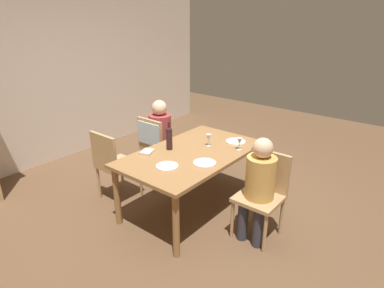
{
  "coord_description": "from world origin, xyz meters",
  "views": [
    {
      "loc": [
        -2.73,
        -2.21,
        2.24
      ],
      "look_at": [
        0.0,
        0.0,
        0.84
      ],
      "focal_mm": 30.74,
      "sensor_mm": 36.0,
      "label": 1
    }
  ],
  "objects_px": {
    "person_man_bearded": "(162,133)",
    "dinner_plate_guest_right": "(205,163)",
    "chair_far_right": "(154,140)",
    "wine_glass_near_left": "(239,141)",
    "chair_near": "(263,189)",
    "person_woman_host": "(259,183)",
    "dining_table": "(192,158)",
    "wine_glass_centre": "(209,138)",
    "dinner_plate_guest_left": "(167,166)",
    "dinner_plate_host": "(236,141)",
    "chair_far_left": "(112,162)",
    "wine_bottle_tall_green": "(169,137)"
  },
  "relations": [
    {
      "from": "chair_far_right",
      "to": "dinner_plate_guest_right",
      "type": "bearing_deg",
      "value": -19.44
    },
    {
      "from": "chair_near",
      "to": "wine_bottle_tall_green",
      "type": "height_order",
      "value": "wine_bottle_tall_green"
    },
    {
      "from": "chair_far_right",
      "to": "wine_glass_near_left",
      "type": "relative_size",
      "value": 6.17
    },
    {
      "from": "wine_glass_centre",
      "to": "dinner_plate_guest_left",
      "type": "height_order",
      "value": "wine_glass_centre"
    },
    {
      "from": "person_man_bearded",
      "to": "wine_glass_centre",
      "type": "xyz_separation_m",
      "value": [
        -0.14,
        -0.92,
        0.19
      ]
    },
    {
      "from": "chair_far_left",
      "to": "dinner_plate_host",
      "type": "bearing_deg",
      "value": 43.75
    },
    {
      "from": "chair_far_right",
      "to": "dinner_plate_guest_left",
      "type": "bearing_deg",
      "value": -38.06
    },
    {
      "from": "wine_glass_near_left",
      "to": "wine_glass_centre",
      "type": "bearing_deg",
      "value": 109.57
    },
    {
      "from": "chair_far_right",
      "to": "dinner_plate_guest_right",
      "type": "height_order",
      "value": "chair_far_right"
    },
    {
      "from": "chair_far_right",
      "to": "chair_far_left",
      "type": "bearing_deg",
      "value": -90.0
    },
    {
      "from": "chair_far_left",
      "to": "wine_glass_near_left",
      "type": "distance_m",
      "value": 1.58
    },
    {
      "from": "chair_far_right",
      "to": "wine_glass_centre",
      "type": "height_order",
      "value": "chair_far_right"
    },
    {
      "from": "wine_glass_near_left",
      "to": "dining_table",
      "type": "bearing_deg",
      "value": 135.78
    },
    {
      "from": "wine_glass_centre",
      "to": "dinner_plate_guest_left",
      "type": "relative_size",
      "value": 0.63
    },
    {
      "from": "person_woman_host",
      "to": "wine_glass_near_left",
      "type": "xyz_separation_m",
      "value": [
        0.43,
        0.5,
        0.2
      ]
    },
    {
      "from": "chair_far_right",
      "to": "wine_glass_near_left",
      "type": "xyz_separation_m",
      "value": [
        0.14,
        -1.28,
        0.26
      ]
    },
    {
      "from": "person_man_bearded",
      "to": "dinner_plate_host",
      "type": "bearing_deg",
      "value": 9.33
    },
    {
      "from": "chair_far_right",
      "to": "dinner_plate_guest_right",
      "type": "distance_m",
      "value": 1.27
    },
    {
      "from": "person_woman_host",
      "to": "chair_near",
      "type": "bearing_deg",
      "value": -90.0
    },
    {
      "from": "dinner_plate_guest_right",
      "to": "wine_glass_centre",
      "type": "bearing_deg",
      "value": 31.78
    },
    {
      "from": "chair_far_right",
      "to": "person_woman_host",
      "type": "xyz_separation_m",
      "value": [
        -0.29,
        -1.78,
        0.06
      ]
    },
    {
      "from": "wine_glass_centre",
      "to": "dinner_plate_host",
      "type": "xyz_separation_m",
      "value": [
        0.32,
        -0.19,
        -0.1
      ]
    },
    {
      "from": "wine_glass_near_left",
      "to": "person_woman_host",
      "type": "bearing_deg",
      "value": -130.52
    },
    {
      "from": "person_woman_host",
      "to": "wine_glass_near_left",
      "type": "distance_m",
      "value": 0.69
    },
    {
      "from": "wine_glass_near_left",
      "to": "dinner_plate_guest_right",
      "type": "distance_m",
      "value": 0.58
    },
    {
      "from": "person_woman_host",
      "to": "wine_glass_near_left",
      "type": "bearing_deg",
      "value": -40.52
    },
    {
      "from": "chair_far_right",
      "to": "wine_bottle_tall_green",
      "type": "distance_m",
      "value": 0.79
    },
    {
      "from": "chair_near",
      "to": "dinner_plate_host",
      "type": "bearing_deg",
      "value": -37.32
    },
    {
      "from": "dinner_plate_guest_right",
      "to": "chair_far_left",
      "type": "bearing_deg",
      "value": 104.67
    },
    {
      "from": "wine_glass_centre",
      "to": "dinner_plate_guest_right",
      "type": "height_order",
      "value": "wine_glass_centre"
    },
    {
      "from": "dinner_plate_guest_right",
      "to": "dining_table",
      "type": "bearing_deg",
      "value": 62.25
    },
    {
      "from": "dinner_plate_host",
      "to": "dinner_plate_guest_left",
      "type": "relative_size",
      "value": 1.03
    },
    {
      "from": "chair_near",
      "to": "dinner_plate_host",
      "type": "height_order",
      "value": "chair_near"
    },
    {
      "from": "dining_table",
      "to": "person_woman_host",
      "type": "xyz_separation_m",
      "value": [
        -0.03,
        -0.89,
        -0.01
      ]
    },
    {
      "from": "person_man_bearded",
      "to": "wine_glass_centre",
      "type": "bearing_deg",
      "value": -8.4
    },
    {
      "from": "chair_far_right",
      "to": "dinner_plate_guest_right",
      "type": "relative_size",
      "value": 3.73
    },
    {
      "from": "chair_far_left",
      "to": "person_man_bearded",
      "type": "bearing_deg",
      "value": 90.0
    },
    {
      "from": "person_woman_host",
      "to": "dinner_plate_guest_left",
      "type": "xyz_separation_m",
      "value": [
        -0.45,
        0.84,
        0.1
      ]
    },
    {
      "from": "person_man_bearded",
      "to": "dinner_plate_guest_right",
      "type": "bearing_deg",
      "value": -25.57
    },
    {
      "from": "person_woman_host",
      "to": "wine_glass_centre",
      "type": "xyz_separation_m",
      "value": [
        0.3,
        0.85,
        0.2
      ]
    },
    {
      "from": "dinner_plate_host",
      "to": "dinner_plate_guest_right",
      "type": "bearing_deg",
      "value": -173.99
    },
    {
      "from": "chair_far_right",
      "to": "wine_glass_near_left",
      "type": "height_order",
      "value": "chair_far_right"
    },
    {
      "from": "wine_glass_centre",
      "to": "dinner_plate_guest_left",
      "type": "bearing_deg",
      "value": -179.09
    },
    {
      "from": "dining_table",
      "to": "wine_glass_near_left",
      "type": "relative_size",
      "value": 11.48
    },
    {
      "from": "dinner_plate_guest_right",
      "to": "chair_near",
      "type": "bearing_deg",
      "value": -67.12
    },
    {
      "from": "wine_bottle_tall_green",
      "to": "chair_far_right",
      "type": "bearing_deg",
      "value": 60.01
    },
    {
      "from": "chair_far_left",
      "to": "wine_glass_centre",
      "type": "relative_size",
      "value": 6.17
    },
    {
      "from": "wine_bottle_tall_green",
      "to": "dining_table",
      "type": "bearing_deg",
      "value": -68.59
    },
    {
      "from": "chair_near",
      "to": "person_woman_host",
      "type": "xyz_separation_m",
      "value": [
        -0.11,
        -0.0,
        0.12
      ]
    },
    {
      "from": "person_woman_host",
      "to": "person_man_bearded",
      "type": "bearing_deg",
      "value": -13.8
    }
  ]
}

